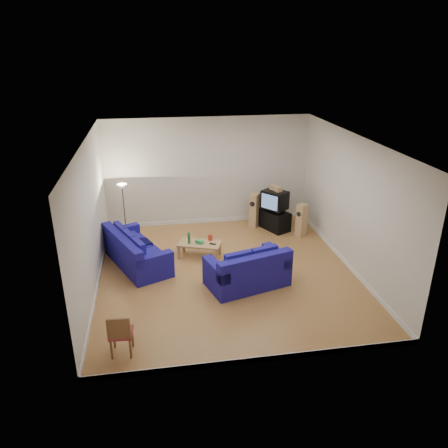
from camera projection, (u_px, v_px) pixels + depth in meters
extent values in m
cube|color=brown|center=(227.00, 272.00, 10.49)|extent=(6.00, 6.50, 0.01)
cube|color=white|center=(227.00, 140.00, 9.26)|extent=(6.00, 6.50, 0.01)
cube|color=silver|center=(208.00, 172.00, 12.84)|extent=(6.00, 0.01, 3.20)
cube|color=silver|center=(262.00, 282.00, 6.92)|extent=(6.00, 0.01, 3.20)
cube|color=silver|center=(90.00, 218.00, 9.42)|extent=(0.01, 6.50, 3.20)
cube|color=silver|center=(351.00, 203.00, 10.33)|extent=(0.01, 6.50, 3.20)
cube|color=white|center=(209.00, 220.00, 13.42)|extent=(6.00, 0.02, 0.12)
cube|color=white|center=(259.00, 359.00, 7.52)|extent=(6.00, 0.02, 0.12)
cube|color=white|center=(99.00, 281.00, 10.01)|extent=(0.02, 6.50, 0.12)
cube|color=white|center=(344.00, 261.00, 10.92)|extent=(0.02, 6.50, 0.12)
cube|color=navy|center=(137.00, 256.00, 10.81)|extent=(1.75, 2.39, 0.42)
cube|color=navy|center=(122.00, 244.00, 10.47)|extent=(1.09, 2.09, 0.43)
cube|color=navy|center=(121.00, 231.00, 11.45)|extent=(0.95, 0.58, 0.24)
cube|color=navy|center=(153.00, 260.00, 9.93)|extent=(0.95, 0.58, 0.24)
cube|color=black|center=(142.00, 244.00, 10.77)|extent=(0.53, 0.53, 0.12)
cube|color=navy|center=(247.00, 276.00, 9.90)|extent=(1.98, 1.45, 0.44)
cube|color=navy|center=(256.00, 266.00, 9.41)|extent=(1.77, 0.71, 0.45)
cube|color=navy|center=(216.00, 269.00, 9.46)|extent=(0.50, 1.02, 0.25)
cube|color=navy|center=(277.00, 256.00, 10.08)|extent=(0.50, 1.02, 0.25)
cube|color=black|center=(244.00, 260.00, 9.91)|extent=(0.52, 0.52, 0.13)
cube|color=tan|center=(200.00, 244.00, 11.13)|extent=(1.19, 0.87, 0.05)
cube|color=tan|center=(179.00, 253.00, 11.09)|extent=(0.08, 0.08, 0.34)
cube|color=tan|center=(184.00, 246.00, 11.49)|extent=(0.08, 0.08, 0.34)
cube|color=tan|center=(216.00, 256.00, 10.93)|extent=(0.08, 0.08, 0.34)
cube|color=tan|center=(220.00, 249.00, 11.32)|extent=(0.08, 0.08, 0.34)
cylinder|color=#197233|center=(189.00, 238.00, 11.04)|extent=(0.07, 0.07, 0.30)
cube|color=green|center=(199.00, 242.00, 11.08)|extent=(0.22, 0.21, 0.08)
cylinder|color=red|center=(210.00, 237.00, 11.25)|extent=(0.14, 0.14, 0.15)
cube|color=black|center=(213.00, 244.00, 11.04)|extent=(0.17, 0.11, 0.02)
cube|color=black|center=(274.00, 220.00, 12.86)|extent=(0.86, 1.05, 0.56)
cube|color=black|center=(275.00, 209.00, 12.78)|extent=(0.48, 0.52, 0.10)
cube|color=black|center=(275.00, 200.00, 12.58)|extent=(0.82, 0.84, 0.53)
cube|color=#3F598C|center=(269.00, 202.00, 12.40)|extent=(0.36, 0.44, 0.42)
cube|color=tan|center=(276.00, 188.00, 12.51)|extent=(0.31, 0.44, 0.14)
cube|color=tan|center=(254.00, 210.00, 12.95)|extent=(0.37, 0.39, 1.03)
cylinder|color=black|center=(252.00, 204.00, 12.73)|extent=(0.13, 0.11, 0.15)
cube|color=tan|center=(301.00, 220.00, 12.31)|extent=(0.36, 0.34, 0.95)
cylinder|color=black|center=(299.00, 214.00, 12.13)|extent=(0.10, 0.13, 0.14)
cylinder|color=black|center=(127.00, 238.00, 12.34)|extent=(0.20, 0.20, 0.03)
cylinder|color=black|center=(125.00, 213.00, 12.05)|extent=(0.03, 0.03, 1.49)
cone|color=white|center=(122.00, 186.00, 11.76)|extent=(0.27, 0.27, 0.12)
cube|color=brown|center=(111.00, 350.00, 7.55)|extent=(0.04, 0.04, 0.40)
cube|color=brown|center=(114.00, 338.00, 7.85)|extent=(0.04, 0.04, 0.40)
cube|color=brown|center=(130.00, 348.00, 7.57)|extent=(0.04, 0.04, 0.40)
cube|color=brown|center=(132.00, 337.00, 7.87)|extent=(0.04, 0.04, 0.40)
cube|color=maroon|center=(121.00, 333.00, 7.63)|extent=(0.43, 0.43, 0.05)
cube|color=brown|center=(119.00, 329.00, 7.38)|extent=(0.40, 0.07, 0.40)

